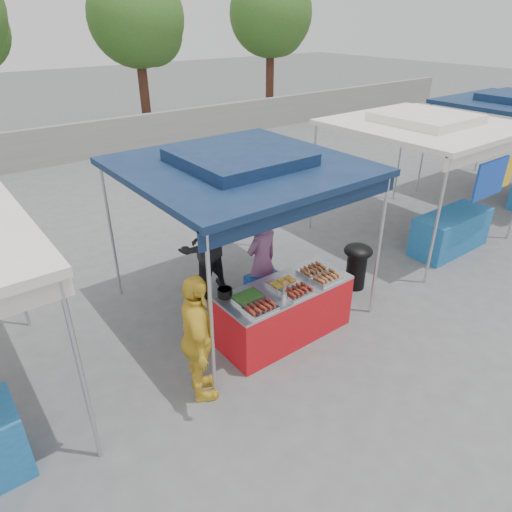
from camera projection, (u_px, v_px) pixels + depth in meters
ground_plane at (280, 331)px, 6.98m from camera, size 80.00×80.00×0.00m
back_wall at (56, 145)px, 14.39m from camera, size 40.00×0.25×1.20m
main_canopy at (240, 165)px, 6.54m from camera, size 3.20×3.20×2.57m
neighbor_stall_right at (437, 167)px, 9.04m from camera, size 3.20×3.20×2.57m
tree_2 at (140, 22)px, 16.39m from camera, size 3.48×3.41×5.86m
tree_3 at (273, 18)px, 19.47m from camera, size 3.56×3.50×6.02m
vendor_table at (285, 311)px, 6.71m from camera, size 2.00×0.80×0.85m
food_tray_fl at (260, 308)px, 5.98m from camera, size 0.42×0.30×0.07m
food_tray_fm at (298, 292)px, 6.33m from camera, size 0.42×0.30×0.07m
food_tray_fr at (327, 278)px, 6.65m from camera, size 0.42×0.30×0.07m
food_tray_bl at (248, 297)px, 6.20m from camera, size 0.42×0.30×0.07m
food_tray_bm at (283, 283)px, 6.53m from camera, size 0.42×0.30×0.07m
food_tray_br at (313, 270)px, 6.85m from camera, size 0.42×0.30×0.07m
cooking_pot at (225, 293)px, 6.26m from camera, size 0.21×0.21×0.12m
skewer_cup at (284, 296)px, 6.20m from camera, size 0.08×0.08×0.10m
wok_burner at (357, 262)px, 7.88m from camera, size 0.49×0.49×0.83m
crate_left at (244, 314)px, 7.12m from camera, size 0.50×0.35×0.30m
crate_right at (263, 300)px, 7.43m from camera, size 0.55×0.38×0.33m
crate_stacked at (263, 284)px, 7.28m from camera, size 0.51×0.36×0.31m
vendor_woman at (262, 261)px, 7.22m from camera, size 0.64×0.45×1.66m
helper_man at (201, 246)px, 7.50m from camera, size 1.02×0.87×1.83m
customer_person at (198, 340)px, 5.43m from camera, size 0.78×1.10×1.73m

